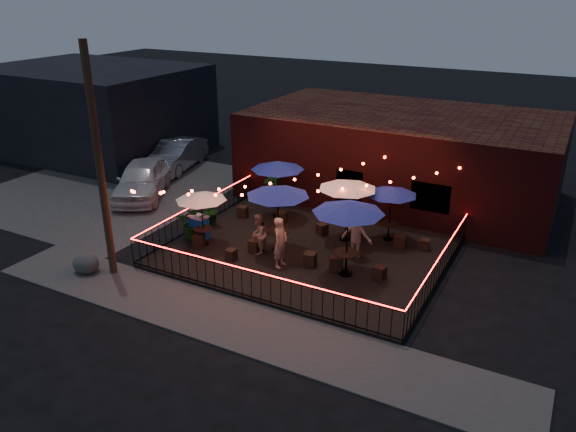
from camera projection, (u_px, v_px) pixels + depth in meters
name	position (u px, v px, depth m)	size (l,w,h in m)	color
ground	(282.00, 276.00, 19.73)	(110.00, 110.00, 0.00)	black
patio	(307.00, 252.00, 21.33)	(10.00, 8.00, 0.15)	black
sidewalk	(230.00, 321.00, 17.08)	(18.00, 2.50, 0.05)	#3F3C3B
parking_lot	(112.00, 188.00, 28.23)	(11.00, 12.00, 0.02)	#3F3C3B
brick_building	(401.00, 155.00, 26.65)	(14.00, 8.00, 4.00)	#390F0F
background_building	(93.00, 109.00, 33.96)	(12.00, 9.00, 5.00)	black
utility_pole	(100.00, 165.00, 18.45)	(0.26, 0.26, 8.00)	#342515
fence_front	(251.00, 285.00, 17.85)	(10.00, 0.04, 1.04)	black
fence_left	(200.00, 214.00, 23.29)	(0.04, 8.00, 1.04)	black
fence_right	(440.00, 268.00, 18.92)	(0.04, 8.00, 1.04)	black
festoon_lights	(280.00, 190.00, 20.59)	(10.02, 8.72, 1.32)	#FF3414
cafe_table_0	(201.00, 197.00, 21.08)	(2.49, 2.49, 2.15)	black
cafe_table_1	(278.00, 166.00, 23.58)	(2.79, 2.79, 2.50)	black
cafe_table_2	(278.00, 192.00, 20.40)	(2.84, 2.84, 2.60)	black
cafe_table_3	(348.00, 185.00, 21.36)	(2.37, 2.37, 2.50)	black
cafe_table_4	(348.00, 208.00, 18.63)	(3.11, 3.11, 2.71)	black
cafe_table_5	(391.00, 191.00, 21.47)	(2.27, 2.27, 2.21)	black
bistro_chair_0	(199.00, 241.00, 21.53)	(0.41, 0.41, 0.49)	black
bistro_chair_1	(231.00, 254.00, 20.55)	(0.34, 0.34, 0.41)	black
bistro_chair_2	(243.00, 212.00, 24.30)	(0.40, 0.40, 0.47)	black
bistro_chair_3	(282.00, 217.00, 23.76)	(0.39, 0.39, 0.46)	black
bistro_chair_4	(255.00, 246.00, 21.12)	(0.40, 0.40, 0.48)	black
bistro_chair_5	(310.00, 259.00, 20.09)	(0.42, 0.42, 0.50)	black
bistro_chair_6	(322.00, 229.00, 22.63)	(0.37, 0.37, 0.44)	black
bistro_chair_7	(355.00, 232.00, 22.28)	(0.40, 0.40, 0.48)	black
bistro_chair_8	(336.00, 263.00, 19.82)	(0.42, 0.42, 0.50)	black
bistro_chair_9	(380.00, 272.00, 19.22)	(0.38, 0.38, 0.45)	black
bistro_chair_10	(400.00, 241.00, 21.47)	(0.43, 0.43, 0.50)	black
bistro_chair_11	(425.00, 244.00, 21.31)	(0.36, 0.36, 0.42)	black
patron_a	(280.00, 242.00, 19.79)	(0.68, 0.45, 1.87)	tan
patron_b	(258.00, 234.00, 20.81)	(0.76, 0.59, 1.57)	tan
patron_c	(357.00, 234.00, 20.50)	(1.17, 0.68, 1.82)	#D2AE8E
potted_shrub_a	(194.00, 222.00, 22.09)	(1.23, 1.07, 1.37)	#1D3A11
potted_shrub_b	(212.00, 210.00, 23.34)	(0.71, 0.58, 1.30)	#0F3D0D
potted_shrub_c	(271.00, 191.00, 25.50)	(0.75, 0.75, 1.35)	#0D3E0F
cooler	(199.00, 227.00, 22.18)	(0.78, 0.60, 0.95)	blue
boulder	(86.00, 263.00, 19.86)	(0.94, 0.80, 0.73)	#41413D
car_white	(142.00, 179.00, 26.84)	(2.03, 5.05, 1.72)	silver
car_silver	(176.00, 155.00, 30.80)	(1.73, 4.96, 1.63)	#95959D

